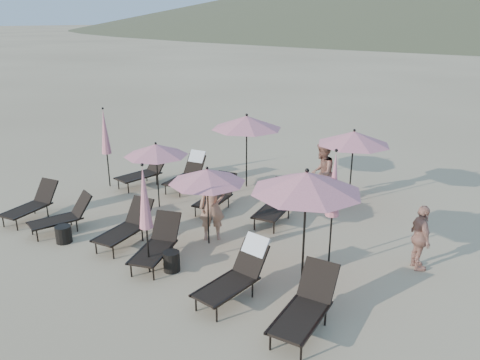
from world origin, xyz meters
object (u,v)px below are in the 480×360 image
Objects in this scene: lounger_9 at (276,204)px; umbrella_closed_0 at (144,198)px; umbrella_open_4 at (354,138)px; beachgoer_b at (322,173)px; lounger_4 at (237,273)px; umbrella_open_3 at (247,122)px; lounger_8 at (216,195)px; lounger_6 at (144,171)px; lounger_7 at (188,172)px; umbrella_open_1 at (207,176)px; lounger_5 at (306,306)px; umbrella_closed_2 at (105,132)px; umbrella_closed_1 at (334,185)px; umbrella_open_2 at (307,182)px; lounger_1 at (63,216)px; side_table_0 at (64,234)px; lounger_0 at (32,203)px; lounger_2 at (126,226)px; beachgoer_a at (212,206)px; beachgoer_c at (420,238)px; umbrella_open_0 at (156,150)px; side_table_1 at (172,261)px.

umbrella_closed_0 reaches higher than lounger_9.
umbrella_open_4 is 1.40m from beachgoer_b.
umbrella_open_3 is (-3.40, 5.64, 1.66)m from lounger_4.
lounger_8 is 3.24m from beachgoer_b.
lounger_7 is at bearing 34.61° from lounger_6.
lounger_4 is at bearing -39.44° from umbrella_open_1.
lounger_5 is 0.96× the size of lounger_6.
umbrella_closed_0 is (1.25, -5.93, -0.43)m from umbrella_open_3.
lounger_6 is at bearing 39.90° from umbrella_closed_2.
lounger_7 is 6.47m from umbrella_closed_1.
umbrella_open_4 is at bearing 99.14° from umbrella_open_2.
lounger_5 is 0.79× the size of umbrella_open_4.
umbrella_closed_2 is at bearing 174.79° from umbrella_closed_1.
lounger_1 is at bearing -174.18° from lounger_4.
beachgoer_b is at bearing 74.01° from umbrella_open_1.
umbrella_closed_2 reaches higher than umbrella_closed_0.
side_table_0 is at bearing -104.69° from umbrella_open_3.
lounger_6 is 1.80m from umbrella_closed_2.
lounger_4 is 6.71m from lounger_7.
umbrella_open_2 is (7.75, 1.28, 1.76)m from lounger_0.
umbrella_closed_1 is 3.84m from beachgoer_b.
lounger_2 is 2.19m from beachgoer_a.
beachgoer_c is (5.83, -0.34, 0.31)m from lounger_8.
umbrella_open_3 is (1.20, 2.96, 0.42)m from umbrella_open_0.
lounger_8 is 4.00× the size of side_table_0.
lounger_1 is at bearing -9.42° from lounger_0.
lounger_0 is at bearing -170.63° from umbrella_open_2.
lounger_0 is 0.65× the size of umbrella_closed_2.
lounger_6 is 1.07× the size of beachgoer_a.
lounger_8 is at bearing -81.20° from umbrella_open_3.
lounger_6 is 7.75m from umbrella_open_2.
lounger_7 is at bearing -144.05° from umbrella_open_3.
side_table_1 is at bearing -106.49° from umbrella_open_4.
side_table_0 is (-0.00, -4.89, -0.32)m from lounger_7.
beachgoer_b reaches higher than lounger_6.
beachgoer_a is at bearing -115.26° from umbrella_open_4.
umbrella_open_0 is 1.32× the size of beachgoer_c.
lounger_9 is 0.99× the size of beachgoer_b.
beachgoer_a is (2.99, 2.24, 0.68)m from side_table_0.
umbrella_open_4 reaches higher than lounger_0.
lounger_0 is 8.39m from beachgoer_b.
umbrella_open_2 is 4.80m from umbrella_open_4.
umbrella_open_1 is (1.72, 1.11, 1.32)m from lounger_2.
lounger_7 is (-4.98, 4.49, 0.00)m from lounger_4.
lounger_5 is at bearing -26.71° from umbrella_open_1.
lounger_1 is 0.94× the size of lounger_5.
umbrella_open_4 is (5.00, 1.61, 1.51)m from lounger_7.
umbrella_closed_2 is at bearing -129.97° from lounger_6.
side_table_1 is (5.19, -0.06, -0.22)m from lounger_0.
lounger_2 is 0.95× the size of lounger_9.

